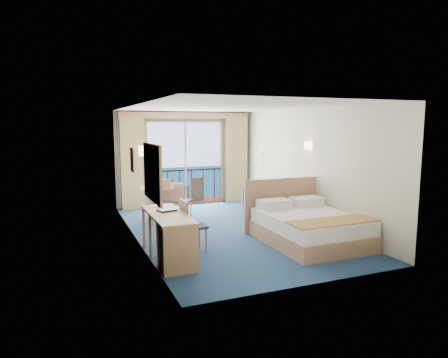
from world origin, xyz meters
TOP-DOWN VIEW (x-y plane):
  - floor at (0.00, 0.00)m, footprint 6.50×6.50m
  - room_walls at (0.00, 0.00)m, footprint 4.04×6.54m
  - balcony_door at (-0.01, 3.22)m, footprint 2.36×0.03m
  - curtain_left at (-1.55, 3.07)m, footprint 0.65×0.22m
  - curtain_right at (1.55, 3.07)m, footprint 0.65×0.22m
  - pelmet at (0.00, 3.10)m, footprint 3.80×0.25m
  - mirror at (-1.97, -1.50)m, footprint 0.05×1.25m
  - wall_print at (-1.97, 0.45)m, footprint 0.04×0.42m
  - sconce_left at (-1.94, -0.60)m, footprint 0.18×0.18m
  - sconce_right at (1.94, -0.15)m, footprint 0.18×0.18m
  - bed at (1.14, -1.41)m, footprint 1.84×2.19m
  - nightstand at (1.79, 0.16)m, footprint 0.39×0.37m
  - phone at (1.76, 0.20)m, footprint 0.19×0.15m
  - armchair at (1.65, 1.59)m, footprint 1.01×1.03m
  - floor_lamp at (1.88, 2.23)m, footprint 0.21×0.21m
  - desk at (-1.69, -1.80)m, footprint 0.59×1.73m
  - desk_chair at (-1.22, -1.11)m, footprint 0.45×0.44m
  - folder at (-1.65, -1.14)m, footprint 0.35×0.30m
  - desk_lamp at (-1.71, -0.77)m, footprint 0.12×0.12m
  - round_table at (-1.18, 1.64)m, footprint 0.90×0.90m
  - table_chair_a at (-0.67, 1.47)m, footprint 0.55×0.55m
  - table_chair_b at (-1.20, 1.24)m, footprint 0.57×0.58m

SIDE VIEW (x-z plane):
  - floor at x=0.00m, z-range 0.00..0.00m
  - nightstand at x=1.79m, z-range 0.00..0.51m
  - bed at x=1.14m, z-range -0.25..0.90m
  - armchair at x=1.65m, z-range 0.00..0.73m
  - desk at x=-1.69m, z-range 0.04..0.85m
  - table_chair_a at x=-0.67m, z-range 0.06..0.96m
  - desk_chair at x=-1.22m, z-range 0.06..1.03m
  - phone at x=1.76m, z-range 0.51..0.59m
  - table_chair_b at x=-1.20m, z-range 0.07..1.10m
  - round_table at x=-1.18m, z-range 0.21..1.01m
  - folder at x=-1.65m, z-range 0.81..0.84m
  - balcony_door at x=-0.01m, z-range -0.12..2.40m
  - desk_lamp at x=-1.71m, z-range 0.92..1.39m
  - floor_lamp at x=1.88m, z-range 0.39..1.92m
  - curtain_left at x=-1.55m, z-range 0.00..2.55m
  - curtain_right at x=1.55m, z-range 0.00..2.55m
  - mirror at x=-1.97m, z-range 1.08..2.03m
  - wall_print at x=-1.97m, z-range 1.34..1.86m
  - room_walls at x=0.00m, z-range 0.42..3.14m
  - sconce_left at x=-1.94m, z-range 1.76..1.94m
  - sconce_right at x=1.94m, z-range 1.76..1.94m
  - pelmet at x=0.00m, z-range 2.49..2.67m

